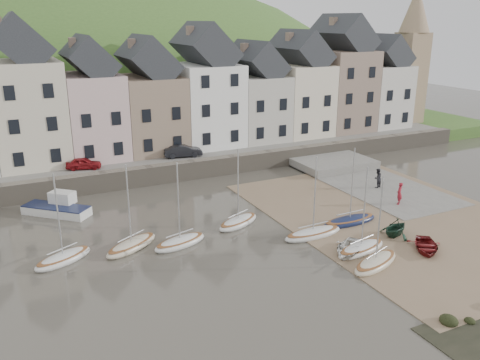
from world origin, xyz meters
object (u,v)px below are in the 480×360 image
rowboat_white (349,249)px  person_red (399,193)px  car_left (84,163)px  sailboat_0 (63,258)px  rowboat_red (426,246)px  rowboat_green (395,227)px  person_dark (377,178)px  car_right (183,151)px

rowboat_white → person_red: person_red is taller
car_left → sailboat_0: bearing=-177.8°
rowboat_red → car_left: bearing=163.1°
rowboat_white → sailboat_0: bearing=-149.0°
rowboat_green → person_dark: person_dark is taller
car_left → car_right: bearing=-73.2°
rowboat_red → car_right: car_right is taller
person_dark → car_right: bearing=-62.3°
rowboat_white → rowboat_red: (5.03, -1.98, -0.02)m
rowboat_white → person_red: size_ratio=1.78×
sailboat_0 → car_left: (4.11, 15.78, 1.89)m
person_dark → sailboat_0: bearing=-14.7°
person_red → car_left: 29.01m
sailboat_0 → rowboat_red: sailboat_0 is taller
person_red → car_left: size_ratio=0.59×
car_right → person_dark: bearing=-122.6°
rowboat_red → person_red: person_red is taller
rowboat_white → person_dark: (10.97, 9.93, 0.63)m
car_right → rowboat_green: bearing=-149.8°
rowboat_white → person_dark: size_ratio=1.84×
rowboat_green → rowboat_red: rowboat_green is taller
rowboat_green → car_right: bearing=-176.2°
rowboat_green → person_red: size_ratio=1.35×
rowboat_red → rowboat_green: bearing=131.0°
car_right → car_left: bearing=99.8°
sailboat_0 → rowboat_red: bearing=-22.5°
person_dark → car_left: 27.79m
sailboat_0 → rowboat_green: size_ratio=2.44×
rowboat_red → car_right: bearing=145.4°
rowboat_green → rowboat_red: bearing=-12.4°
person_red → sailboat_0: bearing=-45.8°
rowboat_green → person_red: bearing=118.3°
sailboat_0 → person_dark: bearing=5.1°
person_red → car_right: size_ratio=0.49×
sailboat_0 → rowboat_green: 23.33m
sailboat_0 → car_right: size_ratio=1.61×
person_dark → rowboat_green: bearing=36.2°
rowboat_red → person_dark: person_dark is taller
person_red → car_right: car_right is taller
sailboat_0 → rowboat_white: (17.57, -7.36, 0.15)m
sailboat_0 → person_dark: (28.53, 2.57, 0.78)m
rowboat_white → rowboat_red: 5.41m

